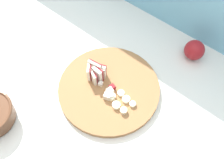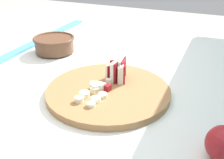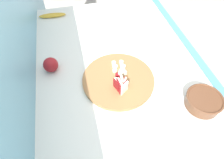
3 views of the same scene
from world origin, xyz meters
The scene contains 7 objects.
tiled_countertop centered at (0.00, 0.00, 0.44)m, with size 1.41×0.88×0.89m.
tile_backsplash centered at (0.00, 0.46, 0.71)m, with size 2.40×0.04×1.42m, color #6BADC6.
cutting_board centered at (-0.05, 0.04, 0.89)m, with size 0.35×0.35×0.02m, color olive.
apple_wedge_fan centered at (-0.11, 0.05, 0.92)m, with size 0.07×0.06×0.06m.
apple_dice_pile centered at (-0.03, 0.02, 0.91)m, with size 0.08×0.06×0.02m.
banana_slice_rows centered at (0.02, 0.02, 0.90)m, with size 0.09×0.07×0.02m.
whole_apple centered at (0.10, 0.36, 0.91)m, with size 0.08×0.08×0.08m, color maroon.
Camera 1 is at (0.24, -0.29, 1.66)m, focal length 40.77 mm.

